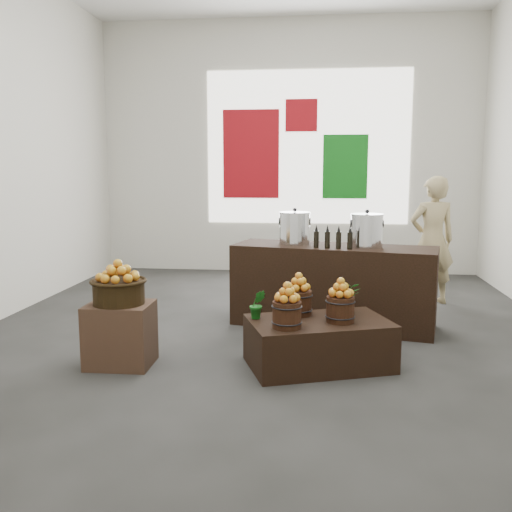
# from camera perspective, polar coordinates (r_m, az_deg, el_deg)

# --- Properties ---
(ground) EXTENTS (7.00, 7.00, 0.00)m
(ground) POSITION_cam_1_polar(r_m,az_deg,el_deg) (6.00, 1.19, -7.40)
(ground) COLOR #353533
(ground) RESTS_ON ground
(back_wall) EXTENTS (6.00, 0.04, 4.00)m
(back_wall) POSITION_cam_1_polar(r_m,az_deg,el_deg) (9.26, 3.27, 10.76)
(back_wall) COLOR beige
(back_wall) RESTS_ON ground
(back_opening) EXTENTS (3.20, 0.02, 2.40)m
(back_opening) POSITION_cam_1_polar(r_m,az_deg,el_deg) (9.23, 5.16, 10.74)
(back_opening) COLOR white
(back_opening) RESTS_ON back_wall
(deco_red_left) EXTENTS (0.90, 0.04, 1.40)m
(deco_red_left) POSITION_cam_1_polar(r_m,az_deg,el_deg) (9.28, -0.51, 10.15)
(deco_red_left) COLOR maroon
(deco_red_left) RESTS_ON back_wall
(deco_green_right) EXTENTS (0.70, 0.04, 1.00)m
(deco_green_right) POSITION_cam_1_polar(r_m,az_deg,el_deg) (9.22, 8.90, 8.81)
(deco_green_right) COLOR #106816
(deco_green_right) RESTS_ON back_wall
(deco_red_upper) EXTENTS (0.50, 0.04, 0.50)m
(deco_red_upper) POSITION_cam_1_polar(r_m,az_deg,el_deg) (9.25, 4.56, 13.85)
(deco_red_upper) COLOR maroon
(deco_red_upper) RESTS_ON back_wall
(crate) EXTENTS (0.54, 0.45, 0.54)m
(crate) POSITION_cam_1_polar(r_m,az_deg,el_deg) (5.03, -13.41, -7.64)
(crate) COLOR brown
(crate) RESTS_ON ground
(wicker_basket) EXTENTS (0.43, 0.43, 0.20)m
(wicker_basket) POSITION_cam_1_polar(r_m,az_deg,el_deg) (4.94, -13.56, -3.56)
(wicker_basket) COLOR black
(wicker_basket) RESTS_ON crate
(apples_in_basket) EXTENTS (0.34, 0.34, 0.18)m
(apples_in_basket) POSITION_cam_1_polar(r_m,az_deg,el_deg) (4.90, -13.64, -1.41)
(apples_in_basket) COLOR #A30517
(apples_in_basket) RESTS_ON wicker_basket
(display_table) EXTENTS (1.33, 1.06, 0.40)m
(display_table) POSITION_cam_1_polar(r_m,az_deg,el_deg) (4.91, 6.29, -8.66)
(display_table) COLOR black
(display_table) RESTS_ON ground
(apple_bucket_front_left) EXTENTS (0.23, 0.23, 0.21)m
(apple_bucket_front_left) POSITION_cam_1_polar(r_m,az_deg,el_deg) (4.58, 3.10, -5.89)
(apple_bucket_front_left) COLOR #33160E
(apple_bucket_front_left) RESTS_ON display_table
(apples_in_bucket_front_left) EXTENTS (0.17, 0.17, 0.16)m
(apples_in_bucket_front_left) POSITION_cam_1_polar(r_m,az_deg,el_deg) (4.54, 3.12, -3.62)
(apples_in_bucket_front_left) COLOR #A30517
(apples_in_bucket_front_left) RESTS_ON apple_bucket_front_left
(apple_bucket_front_right) EXTENTS (0.23, 0.23, 0.21)m
(apple_bucket_front_right) POSITION_cam_1_polar(r_m,az_deg,el_deg) (4.80, 8.42, -5.29)
(apple_bucket_front_right) COLOR #33160E
(apple_bucket_front_right) RESTS_ON display_table
(apples_in_bucket_front_right) EXTENTS (0.17, 0.17, 0.16)m
(apples_in_bucket_front_right) POSITION_cam_1_polar(r_m,az_deg,el_deg) (4.76, 8.47, -3.13)
(apples_in_bucket_front_right) COLOR #A30517
(apples_in_bucket_front_right) RESTS_ON apple_bucket_front_right
(apple_bucket_rear) EXTENTS (0.23, 0.23, 0.21)m
(apple_bucket_rear) POSITION_cam_1_polar(r_m,az_deg,el_deg) (4.99, 4.27, -4.68)
(apple_bucket_rear) COLOR #33160E
(apple_bucket_rear) RESTS_ON display_table
(apples_in_bucket_rear) EXTENTS (0.17, 0.17, 0.16)m
(apples_in_bucket_rear) POSITION_cam_1_polar(r_m,az_deg,el_deg) (4.95, 4.29, -2.60)
(apples_in_bucket_rear) COLOR #A30517
(apples_in_bucket_rear) RESTS_ON apple_bucket_rear
(herb_garnish_right) EXTENTS (0.26, 0.23, 0.28)m
(herb_garnish_right) POSITION_cam_1_polar(r_m,az_deg,el_deg) (5.12, 8.98, -4.07)
(herb_garnish_right) COLOR #146018
(herb_garnish_right) RESTS_ON display_table
(herb_garnish_left) EXTENTS (0.16, 0.14, 0.25)m
(herb_garnish_left) POSITION_cam_1_polar(r_m,az_deg,el_deg) (4.85, 0.15, -4.86)
(herb_garnish_left) COLOR #146018
(herb_garnish_left) RESTS_ON display_table
(counter) EXTENTS (2.20, 1.11, 0.86)m
(counter) POSITION_cam_1_polar(r_m,az_deg,el_deg) (6.12, 7.73, -2.99)
(counter) COLOR black
(counter) RESTS_ON ground
(stock_pot_left) EXTENTS (0.33, 0.33, 0.33)m
(stock_pot_left) POSITION_cam_1_polar(r_m,az_deg,el_deg) (6.13, 3.88, 2.71)
(stock_pot_left) COLOR silver
(stock_pot_left) RESTS_ON counter
(stock_pot_center) EXTENTS (0.33, 0.33, 0.33)m
(stock_pot_center) POSITION_cam_1_polar(r_m,az_deg,el_deg) (5.98, 11.00, 2.42)
(stock_pot_center) COLOR silver
(stock_pot_center) RESTS_ON counter
(oil_cruets) EXTENTS (0.31, 0.12, 0.24)m
(oil_cruets) POSITION_cam_1_polar(r_m,az_deg,el_deg) (5.83, 7.43, 1.93)
(oil_cruets) COLOR black
(oil_cruets) RESTS_ON counter
(shopper) EXTENTS (0.65, 0.49, 1.58)m
(shopper) POSITION_cam_1_polar(r_m,az_deg,el_deg) (7.37, 17.18, 1.51)
(shopper) COLOR tan
(shopper) RESTS_ON ground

